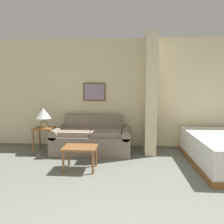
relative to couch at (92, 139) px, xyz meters
name	(u,v)px	position (x,y,z in m)	size (l,w,h in m)	color
wall_back	(132,94)	(0.91, 0.48, 0.99)	(7.65, 0.16, 2.60)	beige
wall_partition_pillar	(150,95)	(1.29, 0.10, 0.99)	(0.24, 0.64, 2.60)	beige
couch	(92,139)	(0.00, 0.00, 0.00)	(1.74, 0.84, 0.82)	gray
coffee_table	(80,150)	(-0.04, -1.05, 0.05)	(0.59, 0.44, 0.42)	brown
side_table	(44,132)	(-1.07, -0.08, 0.16)	(0.42, 0.42, 0.57)	brown
table_lamp	(43,114)	(-1.07, -0.08, 0.56)	(0.34, 0.34, 0.44)	tan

